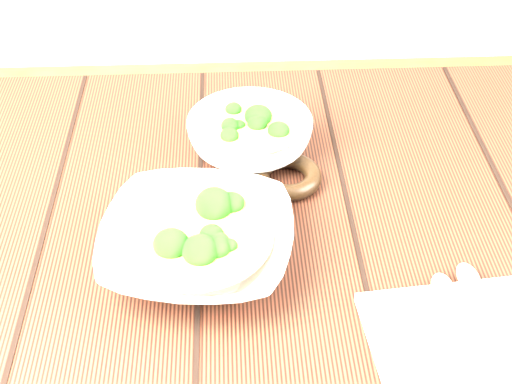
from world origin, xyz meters
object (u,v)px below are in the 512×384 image
at_px(soup_bowl_back, 250,135).
at_px(napkin, 466,344).
at_px(table, 218,293).
at_px(soup_bowl_front, 197,243).
at_px(trivet, 287,176).

bearing_deg(soup_bowl_back, napkin, -58.96).
bearing_deg(table, soup_bowl_back, 72.60).
bearing_deg(table, soup_bowl_front, -110.52).
height_order(soup_bowl_front, soup_bowl_back, soup_bowl_front).
bearing_deg(soup_bowl_back, table, -107.40).
height_order(table, trivet, trivet).
bearing_deg(table, trivet, 42.76).
bearing_deg(soup_bowl_back, soup_bowl_front, -108.16).
bearing_deg(soup_bowl_front, table, 69.48).
bearing_deg(trivet, soup_bowl_front, -129.47).
bearing_deg(napkin, soup_bowl_front, 148.03).
distance_m(table, napkin, 0.36).
distance_m(soup_bowl_front, soup_bowl_back, 0.23).
xyz_separation_m(soup_bowl_front, soup_bowl_back, (0.07, 0.22, 0.00)).
bearing_deg(trivet, table, -137.24).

